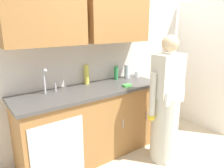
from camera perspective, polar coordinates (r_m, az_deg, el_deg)
ground_plane at (r=3.01m, az=11.94°, el=-20.01°), size 9.00×9.00×0.00m
kitchen_wall_with_uppers at (r=3.13m, az=-2.05°, el=10.78°), size 4.80×0.44×2.70m
closet_door_panel at (r=3.94m, az=22.84°, el=4.33°), size 0.04×1.10×2.10m
counter_cabinet at (r=2.94m, az=-5.39°, el=-10.45°), size 1.90×0.62×0.90m
countertop at (r=2.77m, az=-5.60°, el=-1.65°), size 1.96×0.66×0.04m
sink at (r=2.57m, az=-15.31°, el=-3.40°), size 0.50×0.36×0.35m
person_at_sink at (r=2.81m, az=13.99°, el=-6.71°), size 0.55×0.34×1.62m
bottle_cleaner_spray at (r=3.19m, az=1.04°, el=2.99°), size 0.06×0.06×0.20m
bottle_water_short at (r=3.29m, az=3.97°, el=3.27°), size 0.08×0.08×0.20m
bottle_water_tall at (r=2.96m, az=-6.75°, el=2.51°), size 0.07×0.07×0.27m
cup_by_sink at (r=3.36m, az=6.63°, el=2.55°), size 0.08×0.08×0.09m
sponge at (r=2.85m, az=3.97°, el=-0.37°), size 0.11×0.07×0.03m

